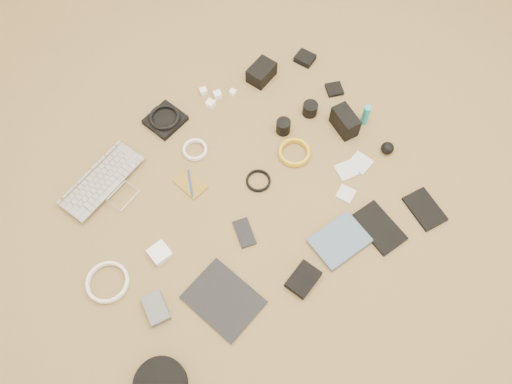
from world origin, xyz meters
TOP-DOWN VIEW (x-y plane):
  - laptop at (-0.44, 0.33)m, footprint 0.42×0.35m
  - headphone_pouch at (-0.10, 0.49)m, footprint 0.18×0.17m
  - headphones at (-0.10, 0.49)m, footprint 0.18×0.18m
  - charger_a at (0.11, 0.53)m, footprint 0.03×0.03m
  - charger_b at (0.10, 0.45)m, footprint 0.05×0.05m
  - charger_c at (0.22, 0.45)m, footprint 0.03×0.03m
  - charger_d at (0.15, 0.47)m, footprint 0.04×0.04m
  - dslr_camera at (0.37, 0.45)m, footprint 0.14×0.12m
  - lens_pouch at (0.60, 0.42)m, footprint 0.10×0.10m
  - notebook_olive at (-0.18, 0.17)m, footprint 0.10×0.14m
  - pen_blue at (-0.18, 0.17)m, footprint 0.06×0.12m
  - cable_white_a at (-0.08, 0.29)m, footprint 0.11×0.11m
  - lens_a at (0.28, 0.16)m, footprint 0.07×0.07m
  - lens_b at (0.43, 0.17)m, footprint 0.08×0.08m
  - card_reader at (0.60, 0.20)m, footprint 0.09×0.09m
  - power_brick at (-0.43, -0.01)m, footprint 0.08×0.08m
  - cable_white_b at (-0.64, 0.00)m, footprint 0.17×0.17m
  - cable_black at (0.05, 0.03)m, footprint 0.11×0.11m
  - cable_yellow at (0.25, 0.04)m, footprint 0.14×0.14m
  - flash at (0.50, 0.03)m, footprint 0.08×0.13m
  - lens_cleaner at (0.59, -0.00)m, footprint 0.04×0.04m
  - battery_charger at (-0.54, -0.18)m, footprint 0.09×0.12m
  - tablet at (-0.33, -0.29)m, footprint 0.25×0.29m
  - phone at (-0.12, -0.13)m, footprint 0.09×0.13m
  - filter_case_left at (0.30, -0.22)m, footprint 0.08×0.08m
  - filter_case_mid at (0.37, -0.14)m, footprint 0.09×0.09m
  - filter_case_right at (0.44, -0.15)m, footprint 0.10×0.10m
  - air_blower at (0.57, -0.17)m, footprint 0.07×0.07m
  - headphone_case at (-0.66, -0.41)m, footprint 0.21×0.21m
  - drive_case at (-0.05, -0.40)m, footprint 0.14×0.12m
  - paperback at (0.15, -0.44)m, footprint 0.20×0.15m
  - notebook_black_a at (0.31, -0.41)m, footprint 0.12×0.20m
  - notebook_black_b at (0.51, -0.45)m, footprint 0.13×0.17m

SIDE VIEW (x-z plane):
  - notebook_olive at x=-0.18m, z-range 0.00..0.01m
  - filter_case_left at x=0.30m, z-range 0.00..0.01m
  - phone at x=-0.12m, z-range 0.00..0.01m
  - cable_black at x=0.05m, z-range 0.00..0.01m
  - filter_case_mid at x=0.37m, z-range 0.00..0.01m
  - tablet at x=-0.33m, z-range 0.00..0.01m
  - filter_case_right at x=0.44m, z-range 0.00..0.01m
  - cable_white_a at x=-0.08m, z-range 0.00..0.01m
  - cable_white_b at x=-0.64m, z-range 0.00..0.01m
  - notebook_black_b at x=0.51m, z-range 0.00..0.01m
  - notebook_black_a at x=0.31m, z-range 0.00..0.01m
  - cable_yellow at x=0.25m, z-range 0.00..0.02m
  - card_reader at x=0.60m, z-range 0.00..0.02m
  - paperback at x=0.15m, z-range 0.00..0.02m
  - pen_blue at x=-0.18m, z-range 0.01..0.01m
  - charger_c at x=0.22m, z-range 0.00..0.02m
  - headphone_pouch at x=-0.10m, z-range 0.00..0.03m
  - charger_a at x=0.11m, z-range 0.00..0.03m
  - laptop at x=-0.44m, z-range 0.00..0.03m
  - lens_pouch at x=0.60m, z-range 0.00..0.03m
  - drive_case at x=-0.05m, z-range 0.00..0.03m
  - charger_d at x=0.15m, z-range 0.00..0.03m
  - battery_charger at x=-0.54m, z-range 0.00..0.03m
  - power_brick at x=-0.43m, z-range 0.00..0.03m
  - charger_b at x=0.10m, z-range 0.00..0.03m
  - headphone_case at x=-0.66m, z-range 0.00..0.05m
  - air_blower at x=0.57m, z-range 0.00..0.05m
  - lens_b at x=0.43m, z-range 0.00..0.06m
  - lens_a at x=0.28m, z-range 0.00..0.07m
  - headphones at x=-0.10m, z-range 0.03..0.04m
  - dslr_camera at x=0.37m, z-range 0.00..0.07m
  - flash at x=0.50m, z-range 0.00..0.10m
  - lens_cleaner at x=0.59m, z-range 0.00..0.10m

